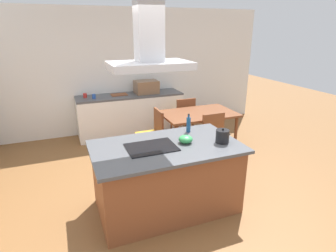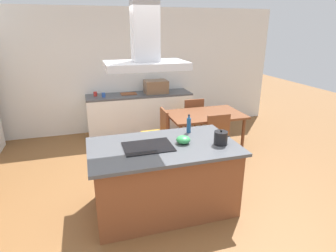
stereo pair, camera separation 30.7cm
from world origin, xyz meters
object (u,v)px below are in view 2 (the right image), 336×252
(countertop_microwave, at_px, (156,87))
(coffee_mug_red, at_px, (95,94))
(cutting_board, at_px, (129,94))
(olive_oil_bottle, at_px, (189,125))
(dining_table, at_px, (205,118))
(mixing_bowl, at_px, (183,140))
(coffee_mug_blue, at_px, (104,95))
(tea_kettle, at_px, (221,138))
(chair_at_left_end, at_px, (159,130))
(chair_facing_back_wall, at_px, (192,116))
(chair_facing_island, at_px, (221,138))
(cooktop, at_px, (148,147))
(range_hood, at_px, (145,45))

(countertop_microwave, bearing_deg, coffee_mug_red, 176.60)
(cutting_board, bearing_deg, olive_oil_bottle, -80.72)
(olive_oil_bottle, xyz_separation_m, countertop_microwave, (0.18, 2.55, 0.03))
(olive_oil_bottle, distance_m, dining_table, 1.50)
(olive_oil_bottle, height_order, mixing_bowl, olive_oil_bottle)
(mixing_bowl, xyz_separation_m, coffee_mug_blue, (-0.77, 2.83, -0.00))
(mixing_bowl, distance_m, cutting_board, 2.95)
(tea_kettle, distance_m, chair_at_left_end, 1.82)
(mixing_bowl, distance_m, coffee_mug_red, 3.11)
(tea_kettle, height_order, chair_facing_back_wall, tea_kettle)
(coffee_mug_red, height_order, cutting_board, coffee_mug_red)
(dining_table, relative_size, chair_at_left_end, 1.57)
(countertop_microwave, distance_m, coffee_mug_red, 1.32)
(chair_facing_island, bearing_deg, countertop_microwave, 107.22)
(olive_oil_bottle, relative_size, chair_facing_back_wall, 0.29)
(coffee_mug_red, bearing_deg, chair_at_left_end, -54.12)
(coffee_mug_red, bearing_deg, tea_kettle, -66.37)
(chair_facing_island, xyz_separation_m, chair_facing_back_wall, (0.00, 1.33, 0.00))
(cooktop, xyz_separation_m, chair_facing_island, (1.46, 0.89, -0.40))
(coffee_mug_blue, bearing_deg, olive_oil_bottle, -68.64)
(chair_facing_back_wall, relative_size, chair_at_left_end, 1.00)
(mixing_bowl, distance_m, chair_facing_back_wall, 2.49)
(countertop_microwave, distance_m, dining_table, 1.51)
(countertop_microwave, distance_m, chair_at_left_end, 1.46)
(tea_kettle, distance_m, range_hood, 1.44)
(coffee_mug_blue, height_order, chair_facing_island, coffee_mug_blue)
(range_hood, bearing_deg, coffee_mug_red, 99.12)
(chair_facing_back_wall, bearing_deg, countertop_microwave, 132.97)
(coffee_mug_red, distance_m, cutting_board, 0.71)
(mixing_bowl, bearing_deg, olive_oil_bottle, 59.45)
(tea_kettle, xyz_separation_m, countertop_microwave, (-0.05, 3.05, 0.06))
(dining_table, height_order, chair_facing_island, chair_facing_island)
(chair_facing_back_wall, bearing_deg, mixing_bowl, -114.26)
(olive_oil_bottle, distance_m, chair_facing_back_wall, 2.11)
(olive_oil_bottle, xyz_separation_m, chair_at_left_end, (-0.11, 1.22, -0.50))
(tea_kettle, bearing_deg, chair_facing_back_wall, 76.72)
(coffee_mug_blue, bearing_deg, countertop_microwave, 3.36)
(mixing_bowl, height_order, cutting_board, mixing_bowl)
(olive_oil_bottle, xyz_separation_m, chair_facing_island, (0.80, 0.56, -0.50))
(countertop_microwave, xyz_separation_m, chair_facing_back_wall, (0.62, -0.66, -0.53))
(tea_kettle, bearing_deg, dining_table, 71.88)
(chair_facing_back_wall, distance_m, chair_at_left_end, 1.13)
(coffee_mug_red, distance_m, chair_at_left_end, 1.79)
(olive_oil_bottle, relative_size, range_hood, 0.29)
(countertop_microwave, relative_size, chair_facing_island, 0.56)
(coffee_mug_blue, height_order, cutting_board, coffee_mug_blue)
(olive_oil_bottle, height_order, coffee_mug_red, olive_oil_bottle)
(olive_oil_bottle, bearing_deg, cutting_board, 99.28)
(cooktop, height_order, countertop_microwave, countertop_microwave)
(countertop_microwave, bearing_deg, mixing_bowl, -97.61)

